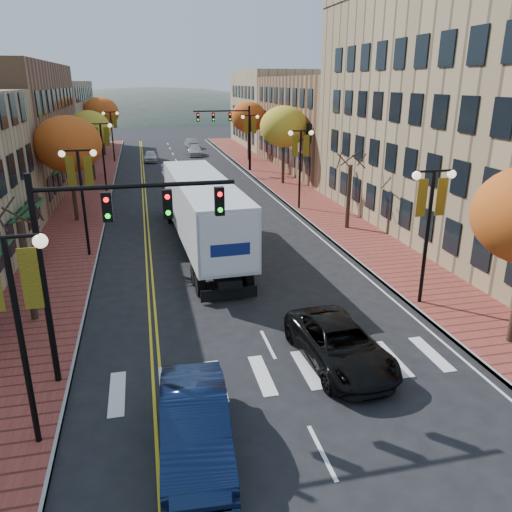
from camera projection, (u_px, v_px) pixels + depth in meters
ground at (300, 408)px, 15.32m from camera, size 200.00×200.00×0.00m
sidewalk_left at (88, 196)px, 43.32m from camera, size 4.00×85.00×0.15m
sidewalk_right at (287, 187)px, 47.07m from camera, size 4.00×85.00×0.15m
building_left_far at (40, 119)px, 66.32m from camera, size 12.00×26.00×9.50m
building_right_near at (507, 114)px, 31.41m from camera, size 15.00×28.00×15.00m
building_right_mid at (346, 123)px, 56.16m from camera, size 15.00×24.00×10.00m
building_right_far at (290, 109)px, 76.24m from camera, size 15.00×20.00×11.00m
tree_left_a at (28, 271)px, 20.05m from camera, size 0.28×0.28×4.20m
tree_left_b at (68, 144)px, 33.72m from camera, size 4.48×4.48×7.21m
tree_left_c at (89, 129)px, 48.57m from camera, size 4.16×4.16×6.69m
tree_left_d at (101, 113)px, 64.95m from camera, size 4.61×4.61×7.42m
tree_right_b at (349, 197)px, 33.01m from camera, size 0.28×0.28×4.20m
tree_right_c at (284, 127)px, 46.67m from camera, size 4.48×4.48×7.21m
tree_right_d at (248, 117)px, 61.45m from camera, size 4.35×4.35×7.00m
lamp_left_a at (15, 303)px, 12.33m from camera, size 1.96×0.36×6.05m
lamp_left_b at (81, 182)px, 27.05m from camera, size 1.96×0.36×6.05m
lamp_left_c at (102, 144)px, 43.61m from camera, size 1.96×0.36×6.05m
lamp_left_d at (112, 127)px, 60.18m from camera, size 1.96×0.36×6.05m
lamp_right_a at (430, 212)px, 20.98m from camera, size 1.96×0.36×6.05m
lamp_right_b at (300, 154)px, 37.54m from camera, size 1.96×0.36×6.05m
lamp_right_c at (250, 132)px, 54.10m from camera, size 1.96×0.36×6.05m
traffic_mast_near at (104, 238)px, 15.30m from camera, size 6.10×0.35×7.00m
traffic_mast_far at (232, 126)px, 53.47m from camera, size 6.10×0.34×7.00m
semi_truck at (199, 206)px, 29.28m from camera, size 3.54×17.57×4.37m
navy_sedan at (195, 425)px, 13.26m from camera, size 2.06×5.20×1.68m
black_suv at (340, 344)px, 17.49m from camera, size 2.85×5.56×1.50m
car_far_white at (151, 156)px, 61.89m from camera, size 1.81×4.07×1.36m
car_far_silver at (195, 151)px, 66.93m from camera, size 2.23×4.69×1.32m
car_far_oncoming at (191, 143)px, 74.77m from camera, size 1.79×4.30×1.38m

